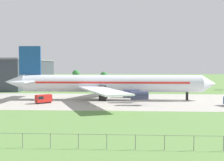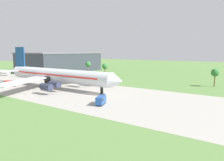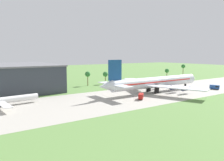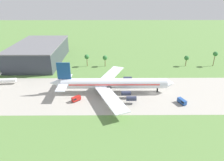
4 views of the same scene
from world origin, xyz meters
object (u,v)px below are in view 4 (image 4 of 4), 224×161
(baggage_tug, at_px, (182,101))
(catering_van, at_px, (76,99))
(jet_airliner, at_px, (112,84))
(terminal_building, at_px, (39,53))

(baggage_tug, bearing_deg, catering_van, 176.86)
(jet_airliner, distance_m, catering_van, 22.41)
(jet_airliner, bearing_deg, terminal_building, 137.18)
(baggage_tug, bearing_deg, terminal_building, 144.57)
(terminal_building, bearing_deg, jet_airliner, -42.82)
(baggage_tug, xyz_separation_m, terminal_building, (-96.36, 68.55, 6.20))
(baggage_tug, bearing_deg, jet_airliner, 160.00)
(jet_airliner, bearing_deg, catering_van, -152.00)
(baggage_tug, height_order, terminal_building, terminal_building)
(jet_airliner, height_order, baggage_tug, jet_airliner)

